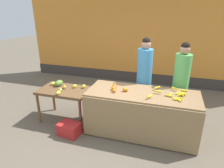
% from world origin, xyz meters
% --- Properties ---
extents(ground_plane, '(24.00, 24.00, 0.00)m').
position_xyz_m(ground_plane, '(0.00, 0.00, 0.00)').
color(ground_plane, '#665B4C').
extents(market_wall_back, '(8.23, 0.23, 3.47)m').
position_xyz_m(market_wall_back, '(0.00, 3.03, 1.70)').
color(market_wall_back, orange).
rests_on(market_wall_back, ground).
extents(fruit_stall_counter, '(2.21, 0.90, 0.91)m').
position_xyz_m(fruit_stall_counter, '(0.45, -0.01, 0.46)').
color(fruit_stall_counter, olive).
rests_on(fruit_stall_counter, ground).
extents(side_table_wooden, '(1.13, 0.71, 0.77)m').
position_xyz_m(side_table_wooden, '(-1.32, 0.00, 0.67)').
color(side_table_wooden, brown).
rests_on(side_table_wooden, ground).
extents(banana_bunch_pile, '(0.74, 0.64, 0.07)m').
position_xyz_m(banana_bunch_pile, '(1.03, 0.04, 0.94)').
color(banana_bunch_pile, yellow).
rests_on(banana_bunch_pile, fruit_stall_counter).
extents(orange_pile, '(0.36, 0.32, 0.09)m').
position_xyz_m(orange_pile, '(-0.05, -0.03, 0.96)').
color(orange_pile, orange).
rests_on(orange_pile, fruit_stall_counter).
extents(mango_papaya_pile, '(0.86, 0.63, 0.14)m').
position_xyz_m(mango_papaya_pile, '(-1.42, 0.08, 0.83)').
color(mango_papaya_pile, yellow).
rests_on(mango_papaya_pile, side_table_wooden).
extents(vendor_woman_blue_shirt, '(0.34, 0.34, 1.90)m').
position_xyz_m(vendor_woman_blue_shirt, '(0.37, 0.69, 0.96)').
color(vendor_woman_blue_shirt, '#33333D').
rests_on(vendor_woman_blue_shirt, ground).
extents(vendor_woman_green_shirt, '(0.34, 0.34, 1.84)m').
position_xyz_m(vendor_woman_green_shirt, '(1.17, 0.70, 0.93)').
color(vendor_woman_green_shirt, '#33333D').
rests_on(vendor_woman_green_shirt, ground).
extents(produce_crate, '(0.48, 0.38, 0.26)m').
position_xyz_m(produce_crate, '(-0.96, -0.53, 0.13)').
color(produce_crate, red).
rests_on(produce_crate, ground).
extents(produce_sack, '(0.44, 0.46, 0.51)m').
position_xyz_m(produce_sack, '(-0.50, 0.85, 0.25)').
color(produce_sack, maroon).
rests_on(produce_sack, ground).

